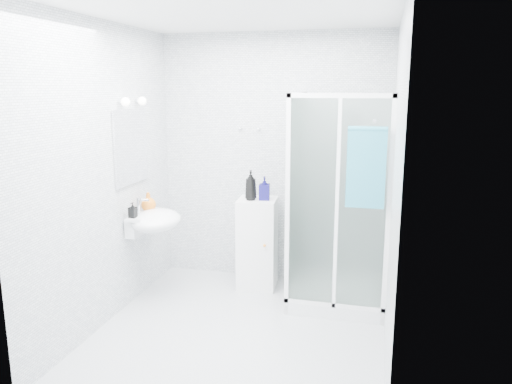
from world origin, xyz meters
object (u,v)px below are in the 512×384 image
(wall_basin, at_px, (154,221))
(shampoo_bottle_b, at_px, (264,188))
(shower_enclosure, at_px, (330,259))
(storage_cabinet, at_px, (257,243))
(soap_dispenser_orange, at_px, (148,202))
(shampoo_bottle_a, at_px, (251,185))
(hand_towel, at_px, (366,166))
(soap_dispenser_black, at_px, (133,210))

(wall_basin, height_order, shampoo_bottle_b, shampoo_bottle_b)
(shower_enclosure, bearing_deg, storage_cabinet, 162.79)
(shower_enclosure, distance_m, wall_basin, 1.72)
(storage_cabinet, height_order, soap_dispenser_orange, soap_dispenser_orange)
(shower_enclosure, relative_size, shampoo_bottle_a, 6.64)
(hand_towel, bearing_deg, storage_cabinet, 149.40)
(shampoo_bottle_a, height_order, soap_dispenser_orange, shampoo_bottle_a)
(storage_cabinet, bearing_deg, shower_enclosure, -21.74)
(shampoo_bottle_b, distance_m, soap_dispenser_black, 1.30)
(wall_basin, height_order, hand_towel, hand_towel)
(shampoo_bottle_b, relative_size, soap_dispenser_black, 1.64)
(shampoo_bottle_a, bearing_deg, shower_enclosure, -12.63)
(storage_cabinet, bearing_deg, wall_basin, -152.48)
(shower_enclosure, bearing_deg, shampoo_bottle_a, 167.37)
(wall_basin, height_order, soap_dispenser_orange, soap_dispenser_orange)
(shower_enclosure, xyz_separation_m, shampoo_bottle_a, (-0.82, 0.18, 0.64))
(wall_basin, relative_size, hand_towel, 0.83)
(wall_basin, distance_m, soap_dispenser_orange, 0.21)
(storage_cabinet, xyz_separation_m, hand_towel, (1.08, -0.64, 0.95))
(soap_dispenser_black, bearing_deg, shampoo_bottle_a, 35.04)
(wall_basin, bearing_deg, soap_dispenser_black, -126.28)
(storage_cabinet, relative_size, soap_dispenser_black, 6.53)
(shampoo_bottle_b, height_order, soap_dispenser_black, shampoo_bottle_b)
(soap_dispenser_black, bearing_deg, soap_dispenser_orange, 84.11)
(shower_enclosure, xyz_separation_m, shampoo_bottle_b, (-0.69, 0.22, 0.61))
(soap_dispenser_orange, bearing_deg, storage_cabinet, 24.79)
(wall_basin, height_order, soap_dispenser_black, wall_basin)
(shower_enclosure, distance_m, soap_dispenser_black, 1.91)
(wall_basin, xyz_separation_m, soap_dispenser_black, (-0.12, -0.17, 0.14))
(shower_enclosure, relative_size, wall_basin, 3.57)
(hand_towel, xyz_separation_m, soap_dispenser_orange, (-2.06, 0.19, -0.46))
(hand_towel, distance_m, soap_dispenser_orange, 2.12)
(soap_dispenser_orange, bearing_deg, shampoo_bottle_a, 23.33)
(shower_enclosure, relative_size, soap_dispenser_orange, 10.83)
(soap_dispenser_black, bearing_deg, wall_basin, 53.72)
(hand_towel, xyz_separation_m, shampoo_bottle_a, (-1.14, 0.59, -0.33))
(storage_cabinet, bearing_deg, shampoo_bottle_b, -16.69)
(shower_enclosure, distance_m, shampoo_bottle_a, 1.06)
(storage_cabinet, relative_size, hand_towel, 1.38)
(shower_enclosure, distance_m, hand_towel, 1.09)
(shampoo_bottle_a, bearing_deg, storage_cabinet, 44.45)
(hand_towel, height_order, shampoo_bottle_b, hand_towel)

